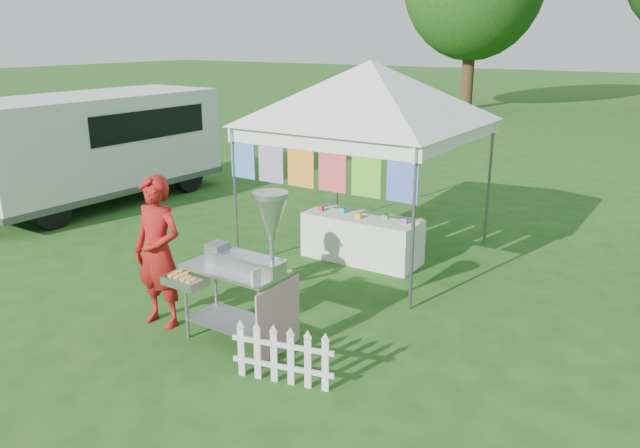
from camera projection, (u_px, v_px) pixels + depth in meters
The scene contains 7 objects.
ground at pixel (215, 345), 7.01m from camera, with size 120.00×120.00×0.00m, color #1E4C15.
canopy_main at pixel (370, 61), 8.95m from camera, with size 4.24×4.24×3.45m.
donut_cart at pixel (247, 257), 6.68m from camera, with size 1.31×0.87×1.81m.
vendor at pixel (158, 252), 7.29m from camera, with size 0.66×0.44×1.82m, color maroon.
cargo_van at pixel (99, 144), 12.82m from camera, with size 2.23×5.34×2.20m.
picket_fence at pixel (282, 357), 6.17m from camera, with size 1.05×0.28×0.56m.
display_table at pixel (362, 238), 9.57m from camera, with size 1.80×0.70×0.70m, color white.
Camera 1 is at (4.43, -4.65, 3.35)m, focal length 35.00 mm.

